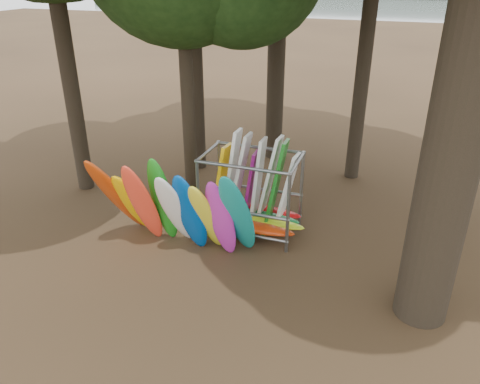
% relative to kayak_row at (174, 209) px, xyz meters
% --- Properties ---
extents(ground, '(120.00, 120.00, 0.00)m').
position_rel_kayak_row_xyz_m(ground, '(0.92, -0.33, -1.25)').
color(ground, '#47331E').
rests_on(ground, ground).
extents(lake, '(160.00, 160.00, 0.00)m').
position_rel_kayak_row_xyz_m(lake, '(0.92, 59.67, -1.25)').
color(lake, gray).
rests_on(lake, ground).
extents(kayak_row, '(4.12, 2.18, 2.88)m').
position_rel_kayak_row_xyz_m(kayak_row, '(0.00, 0.00, 0.00)').
color(kayak_row, '#B8360A').
rests_on(kayak_row, ground).
extents(storage_rack, '(3.13, 1.54, 2.83)m').
position_rel_kayak_row_xyz_m(storage_rack, '(1.49, 1.69, -0.20)').
color(storage_rack, slate).
rests_on(storage_rack, ground).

